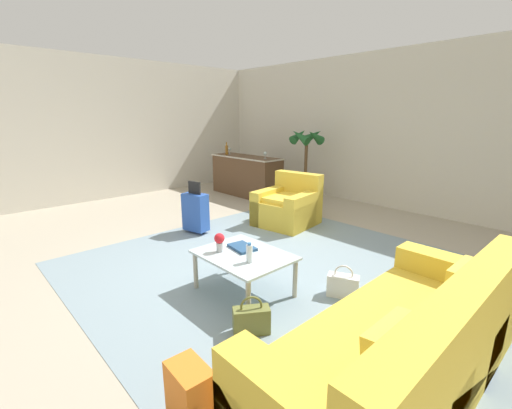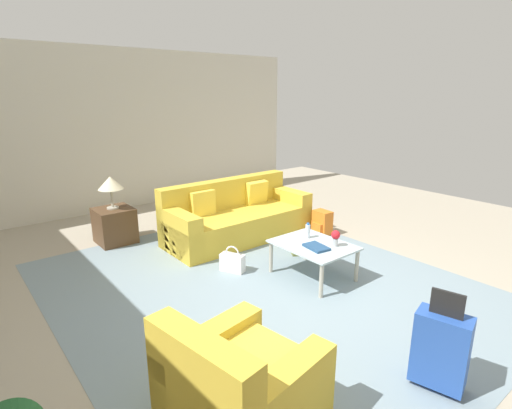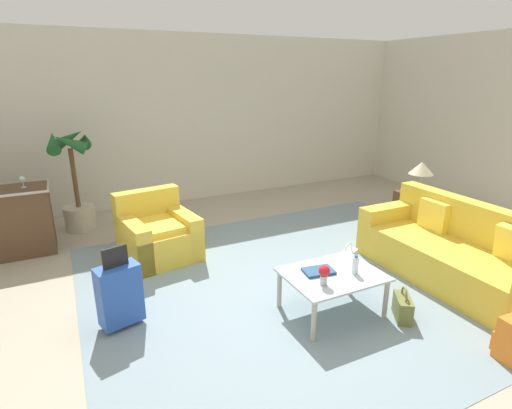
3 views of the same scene
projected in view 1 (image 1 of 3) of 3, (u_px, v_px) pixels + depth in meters
name	position (u px, v px, depth m)	size (l,w,h in m)	color
ground_plane	(253.00, 267.00, 4.31)	(12.00, 12.00, 0.00)	#A89E89
wall_back	(409.00, 132.00, 6.59)	(10.24, 0.12, 3.10)	beige
wall_left	(98.00, 130.00, 7.51)	(0.12, 8.00, 3.10)	beige
area_rug	(300.00, 278.00, 4.02)	(5.20, 4.40, 0.01)	gray
couch	(409.00, 354.00, 2.28)	(0.95, 2.37, 0.92)	gold
armchair	(289.00, 207.00, 5.98)	(1.03, 1.07, 0.87)	gold
coffee_table	(244.00, 259.00, 3.60)	(0.97, 0.75, 0.45)	silver
water_bottle	(249.00, 253.00, 3.36)	(0.06, 0.06, 0.20)	silver
coffee_table_book	(242.00, 247.00, 3.72)	(0.31, 0.21, 0.03)	navy
flower_vase	(219.00, 241.00, 3.61)	(0.11, 0.11, 0.21)	#B2B7BC
bar_console	(246.00, 175.00, 8.10)	(1.91, 0.63, 0.93)	#513823
wine_glass_leftmost	(229.00, 149.00, 8.45)	(0.08, 0.08, 0.15)	silver
wine_glass_left_of_centre	(265.00, 154.00, 7.49)	(0.08, 0.08, 0.15)	silver
wine_bottle_amber	(227.00, 150.00, 8.29)	(0.07, 0.07, 0.30)	brown
suitcase_blue	(195.00, 212.00, 5.49)	(0.44, 0.31, 0.85)	#2851AD
handbag_white	(343.00, 285.00, 3.58)	(0.35, 0.27, 0.36)	white
handbag_olive	(251.00, 320.00, 2.98)	(0.29, 0.34, 0.36)	olive
backpack_orange	(192.00, 395.00, 2.09)	(0.31, 0.26, 0.40)	orange
potted_palm	(306.00, 167.00, 7.50)	(0.64, 0.64, 1.62)	#BCB299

